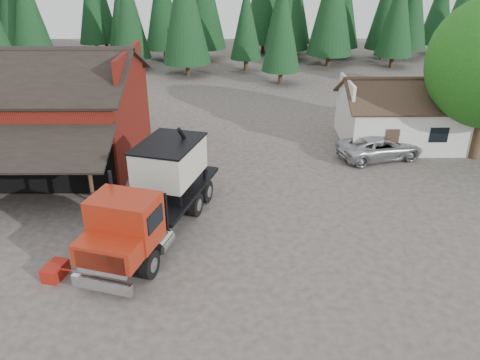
{
  "coord_description": "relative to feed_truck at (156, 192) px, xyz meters",
  "views": [
    {
      "loc": [
        1.49,
        -18.32,
        11.94
      ],
      "look_at": [
        1.63,
        2.92,
        1.8
      ],
      "focal_mm": 35.0,
      "sensor_mm": 36.0,
      "label": 1
    }
  ],
  "objects": [
    {
      "name": "near_pine_c",
      "position": [
        24.28,
        25.03,
        4.76
      ],
      "size": [
        4.84,
        4.84,
        12.4
      ],
      "color": "#382619",
      "rests_on": "ground"
    },
    {
      "name": "silver_car",
      "position": [
        13.09,
        9.03,
        -1.36
      ],
      "size": [
        6.03,
        3.93,
        1.54
      ],
      "primitive_type": "imported",
      "rotation": [
        0.0,
        0.0,
        1.84
      ],
      "color": "#B2B6BB",
      "rests_on": "ground"
    },
    {
      "name": "feed_truck",
      "position": [
        0.0,
        0.0,
        0.0
      ],
      "size": [
        5.4,
        10.45,
        4.56
      ],
      "rotation": [
        0.0,
        0.0,
        -0.28
      ],
      "color": "black",
      "rests_on": "ground"
    },
    {
      "name": "farmhouse",
      "position": [
        15.28,
        12.03,
        -0.47
      ],
      "size": [
        8.6,
        6.42,
        4.65
      ],
      "color": "silver",
      "rests_on": "ground"
    },
    {
      "name": "ground",
      "position": [
        2.28,
        -0.97,
        -2.13
      ],
      "size": [
        120.0,
        120.0,
        0.0
      ],
      "primitive_type": "plane",
      "color": "#473D38",
      "rests_on": "ground"
    },
    {
      "name": "near_pine_b",
      "position": [
        8.28,
        29.03,
        3.76
      ],
      "size": [
        3.96,
        3.96,
        10.4
      ],
      "color": "#382619",
      "rests_on": "ground"
    },
    {
      "name": "red_barn",
      "position": [
        -8.72,
        8.93,
        0.56
      ],
      "size": [
        12.8,
        13.63,
        7.18
      ],
      "color": "maroon",
      "rests_on": "ground"
    },
    {
      "name": "conifer_backdrop",
      "position": [
        2.28,
        41.03,
        -2.13
      ],
      "size": [
        76.0,
        16.0,
        16.0
      ],
      "primitive_type": null,
      "color": "#113316",
      "rests_on": "ground"
    },
    {
      "name": "near_pine_d",
      "position": [
        -1.72,
        33.03,
        5.26
      ],
      "size": [
        5.28,
        5.28,
        13.4
      ],
      "color": "#382619",
      "rests_on": "ground"
    },
    {
      "name": "equip_box",
      "position": [
        -3.72,
        -3.53,
        -1.83
      ],
      "size": [
        0.96,
        1.24,
        0.6
      ],
      "primitive_type": "cube",
      "rotation": [
        0.0,
        0.0,
        -0.26
      ],
      "color": "maroon",
      "rests_on": "ground"
    }
  ]
}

